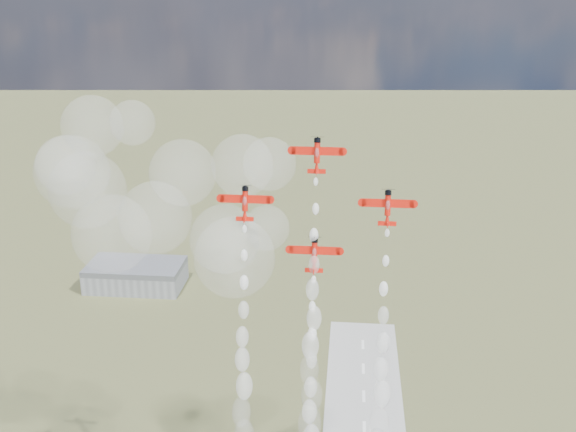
% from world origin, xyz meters
% --- Properties ---
extents(hangar, '(50.00, 28.00, 13.00)m').
position_xyz_m(hangar, '(-120.00, 180.00, 6.50)').
color(hangar, gray).
rests_on(hangar, ground).
extents(plane_lead, '(10.98, 3.97, 7.74)m').
position_xyz_m(plane_lead, '(-15.26, 2.00, 119.47)').
color(plane_lead, red).
rests_on(plane_lead, ground).
extents(plane_left, '(10.98, 3.97, 7.74)m').
position_xyz_m(plane_left, '(-30.66, -0.40, 108.96)').
color(plane_left, red).
rests_on(plane_left, ground).
extents(plane_right, '(10.98, 3.97, 7.74)m').
position_xyz_m(plane_right, '(0.14, -0.40, 108.96)').
color(plane_right, red).
rests_on(plane_right, ground).
extents(plane_slot, '(10.98, 3.97, 7.74)m').
position_xyz_m(plane_slot, '(-15.26, -2.80, 98.46)').
color(plane_slot, red).
rests_on(plane_slot, ground).
extents(smoke_trail_lead, '(5.23, 15.50, 55.78)m').
position_xyz_m(smoke_trail_lead, '(-15.34, -8.80, 72.13)').
color(smoke_trail_lead, white).
rests_on(smoke_trail_lead, plane_lead).
extents(smoke_trail_left, '(5.27, 15.39, 55.76)m').
position_xyz_m(smoke_trail_left, '(-30.43, -11.15, 61.80)').
color(smoke_trail_left, white).
rests_on(smoke_trail_left, plane_left).
extents(smoke_trail_right, '(5.21, 15.53, 55.49)m').
position_xyz_m(smoke_trail_right, '(0.07, -11.44, 61.95)').
color(smoke_trail_right, white).
rests_on(smoke_trail_right, plane_right).
extents(drifted_smoke_cloud, '(70.35, 34.15, 49.99)m').
position_xyz_m(drifted_smoke_cloud, '(-59.17, 23.79, 100.65)').
color(drifted_smoke_cloud, white).
rests_on(drifted_smoke_cloud, ground).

